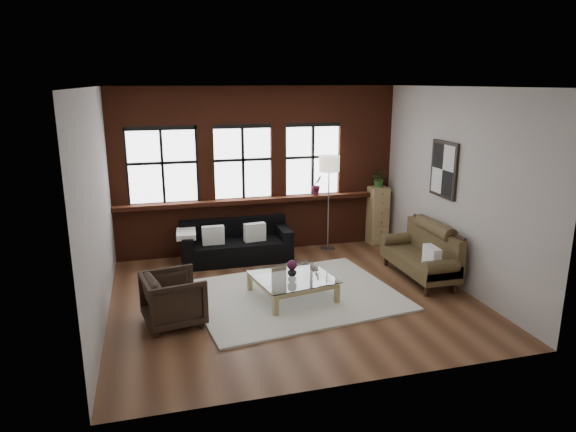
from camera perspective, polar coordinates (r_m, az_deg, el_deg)
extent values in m
plane|color=#54321E|center=(8.16, 0.43, -8.93)|extent=(5.50, 5.50, 0.00)
plane|color=white|center=(7.48, 0.48, 14.16)|extent=(5.50, 5.50, 0.00)
plane|color=#B5AEA8|center=(10.05, -3.40, 5.11)|extent=(5.50, 0.00, 5.50)
plane|color=#B5AEA8|center=(5.38, 7.63, -3.53)|extent=(5.50, 0.00, 5.50)
plane|color=#B5AEA8|center=(7.43, -20.45, 0.76)|extent=(0.00, 5.00, 5.00)
plane|color=#B5AEA8|center=(8.79, 18.01, 3.02)|extent=(0.00, 5.00, 5.00)
cube|color=#572414|center=(10.01, -3.17, 1.81)|extent=(5.50, 0.30, 0.08)
cube|color=beige|center=(8.17, 0.80, -8.77)|extent=(3.38, 2.80, 0.03)
cube|color=white|center=(9.46, -8.31, -2.13)|extent=(0.40, 0.14, 0.34)
cube|color=white|center=(9.57, -3.71, -1.80)|extent=(0.41, 0.19, 0.34)
cube|color=white|center=(8.50, 15.68, -4.39)|extent=(0.16, 0.39, 0.34)
imported|color=black|center=(7.35, -12.59, -8.99)|extent=(0.93, 0.91, 0.73)
imported|color=#B2B2B2|center=(7.94, 0.46, -6.16)|extent=(0.16, 0.16, 0.15)
sphere|color=#541D37|center=(7.91, 0.46, -5.45)|extent=(0.15, 0.15, 0.15)
cube|color=tan|center=(10.75, 9.92, 0.08)|extent=(0.37, 0.37, 1.19)
imported|color=#2D5923|center=(10.59, 10.10, 4.11)|extent=(0.35, 0.32, 0.35)
imported|color=#541D37|center=(10.23, 3.21, 3.46)|extent=(0.27, 0.25, 0.40)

